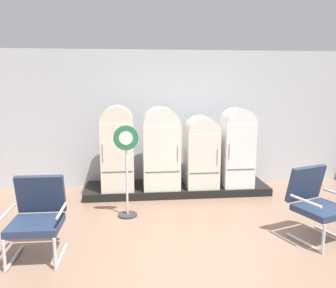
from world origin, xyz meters
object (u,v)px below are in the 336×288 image
armchair_left (38,214)px  armchair_right (316,201)px  refrigerator_1 (161,145)px  refrigerator_3 (237,145)px  sign_stand (127,176)px  refrigerator_0 (117,145)px  refrigerator_2 (201,150)px

armchair_left → armchair_right: bearing=1.7°
refrigerator_1 → armchair_left: bearing=-128.0°
refrigerator_3 → sign_stand: bearing=-154.1°
refrigerator_0 → refrigerator_1: bearing=0.2°
refrigerator_0 → refrigerator_1: refrigerator_0 is taller
refrigerator_3 → armchair_left: refrigerator_3 is taller
armchair_left → armchair_right: size_ratio=1.00×
refrigerator_2 → armchair_left: (-2.57, -2.26, -0.34)m
refrigerator_2 → refrigerator_3: size_ratio=0.90×
armchair_left → refrigerator_0: bearing=67.7°
refrigerator_2 → sign_stand: (-1.46, -1.07, -0.19)m
refrigerator_2 → refrigerator_0: bearing=179.7°
refrigerator_3 → armchair_left: (-3.28, -2.23, -0.43)m
armchair_left → sign_stand: bearing=46.7°
refrigerator_2 → armchair_left: size_ratio=1.38×
refrigerator_3 → refrigerator_1: bearing=178.7°
armchair_left → armchair_right: same height
refrigerator_2 → sign_stand: refrigerator_2 is taller
refrigerator_1 → refrigerator_2: refrigerator_1 is taller
refrigerator_3 → armchair_right: refrigerator_3 is taller
refrigerator_2 → sign_stand: 1.82m
refrigerator_0 → refrigerator_1: 0.84m
refrigerator_3 → refrigerator_2: bearing=178.2°
refrigerator_2 → armchair_right: size_ratio=1.38×
armchair_right → sign_stand: (-2.67, 1.07, 0.15)m
refrigerator_0 → sign_stand: size_ratio=1.06×
sign_stand → refrigerator_3: bearing=25.9°
armchair_left → refrigerator_2: bearing=41.3°
armchair_left → sign_stand: 1.63m
refrigerator_2 → refrigerator_3: (0.71, -0.02, 0.09)m
refrigerator_2 → sign_stand: bearing=-143.6°
refrigerator_1 → refrigerator_0: bearing=-179.8°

